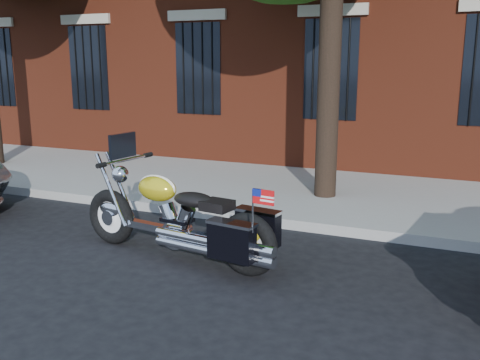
% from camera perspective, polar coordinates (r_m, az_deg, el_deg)
% --- Properties ---
extents(ground, '(120.00, 120.00, 0.00)m').
position_cam_1_polar(ground, '(6.75, -1.36, -8.06)').
color(ground, black).
rests_on(ground, ground).
extents(curb, '(40.00, 0.16, 0.15)m').
position_cam_1_polar(curb, '(7.93, 2.77, -4.31)').
color(curb, gray).
rests_on(curb, ground).
extents(sidewalk, '(40.00, 3.60, 0.15)m').
position_cam_1_polar(sidewalk, '(9.65, 6.67, -1.30)').
color(sidewalk, gray).
rests_on(sidewalk, ground).
extents(motorcycle, '(2.89, 1.09, 1.49)m').
position_cam_1_polar(motorcycle, '(6.44, -6.08, -4.40)').
color(motorcycle, black).
rests_on(motorcycle, ground).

